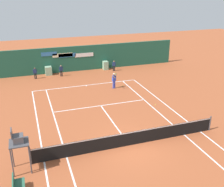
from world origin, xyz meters
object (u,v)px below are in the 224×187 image
(tennis_ball_near_service_line, at_px, (122,86))
(ball_kid_right_post, at_px, (61,70))
(player_bench, at_px, (17,186))
(tennis_ball_by_sideline, at_px, (155,105))
(ball_kid_left_post, at_px, (114,65))
(umpire_chair, at_px, (19,142))
(player_on_baseline, at_px, (114,79))
(ball_kid_centre_post, at_px, (35,72))

(tennis_ball_near_service_line, bearing_deg, ball_kid_right_post, 135.69)
(player_bench, distance_m, tennis_ball_by_sideline, 13.32)
(ball_kid_left_post, xyz_separation_m, tennis_ball_near_service_line, (-0.90, -5.20, -0.69))
(player_bench, height_order, tennis_ball_by_sideline, player_bench)
(umpire_chair, relative_size, player_on_baseline, 1.45)
(player_bench, bearing_deg, umpire_chair, 172.72)
(player_bench, bearing_deg, player_on_baseline, 143.14)
(player_bench, distance_m, ball_kid_left_post, 20.88)
(ball_kid_centre_post, distance_m, tennis_ball_by_sideline, 13.89)
(player_bench, bearing_deg, tennis_ball_near_service_line, 140.98)
(ball_kid_left_post, height_order, tennis_ball_by_sideline, ball_kid_left_post)
(player_on_baseline, xyz_separation_m, ball_kid_right_post, (-4.33, 5.52, -0.19))
(ball_kid_right_post, relative_size, tennis_ball_by_sideline, 18.85)
(tennis_ball_near_service_line, bearing_deg, ball_kid_centre_post, 147.43)
(umpire_chair, distance_m, tennis_ball_near_service_line, 14.65)
(ball_kid_left_post, bearing_deg, ball_kid_right_post, 8.18)
(player_on_baseline, bearing_deg, player_bench, 34.96)
(player_bench, distance_m, tennis_ball_near_service_line, 16.12)
(ball_kid_right_post, bearing_deg, player_bench, 64.43)
(tennis_ball_near_service_line, bearing_deg, umpire_chair, -132.91)
(player_bench, height_order, ball_kid_left_post, ball_kid_left_post)
(ball_kid_centre_post, xyz_separation_m, tennis_ball_near_service_line, (8.14, -5.20, -0.69))
(tennis_ball_by_sideline, bearing_deg, player_on_baseline, 112.17)
(player_bench, bearing_deg, tennis_ball_by_sideline, 123.15)
(player_on_baseline, distance_m, ball_kid_right_post, 7.02)
(player_bench, bearing_deg, ball_kid_right_post, 164.78)
(umpire_chair, relative_size, ball_kid_centre_post, 2.03)
(ball_kid_left_post, bearing_deg, tennis_ball_by_sideline, 98.75)
(ball_kid_left_post, xyz_separation_m, ball_kid_centre_post, (-9.04, -0.00, 0.00))
(ball_kid_left_post, distance_m, tennis_ball_by_sideline, 10.46)
(umpire_chair, relative_size, tennis_ball_by_sideline, 37.80)
(player_bench, xyz_separation_m, ball_kid_centre_post, (2.01, 17.72, 0.22))
(ball_kid_right_post, relative_size, ball_kid_left_post, 1.02)
(ball_kid_right_post, relative_size, ball_kid_centre_post, 1.01)
(player_on_baseline, bearing_deg, ball_kid_centre_post, -55.91)
(umpire_chair, bearing_deg, player_on_baseline, 139.24)
(player_on_baseline, distance_m, ball_kid_centre_post, 9.02)
(ball_kid_left_post, distance_m, ball_kid_centre_post, 9.04)
(tennis_ball_near_service_line, height_order, tennis_ball_by_sideline, same)
(player_bench, relative_size, tennis_ball_near_service_line, 18.12)
(umpire_chair, bearing_deg, tennis_ball_near_service_line, 137.09)
(ball_kid_left_post, relative_size, tennis_ball_by_sideline, 18.49)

